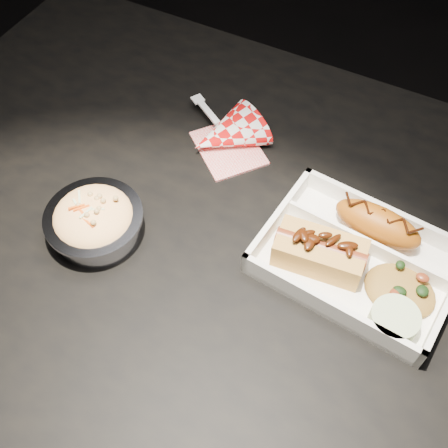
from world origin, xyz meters
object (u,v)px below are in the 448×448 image
Objects in this scene: fried_pastry at (378,224)px; food_tray at (357,261)px; napkin_fork at (226,135)px; foil_coleslaw_cup at (94,220)px; dining_table at (242,269)px; hotdog at (320,251)px.

food_tray is at bearing -95.49° from fried_pastry.
napkin_fork reaches higher than fried_pastry.
foil_coleslaw_cup is (-0.34, -0.12, 0.02)m from food_tray.
foil_coleslaw_cup is 0.25m from napkin_fork.
dining_table is 0.21m from napkin_fork.
fried_pastry is at bearing 26.40° from foil_coleslaw_cup.
dining_table is 4.51× the size of food_tray.
foil_coleslaw_cup reaches higher than dining_table.
fried_pastry is at bearing 26.61° from dining_table.
dining_table is at bearing -153.39° from fried_pastry.
napkin_fork is at bearing 139.67° from hotdog.
fried_pastry is 0.27m from napkin_fork.
hotdog is at bearing -149.23° from food_tray.
hotdog is at bearing 1.85° from dining_table.
foil_coleslaw_cup is (-0.29, -0.09, -0.00)m from hotdog.
fried_pastry is at bearing 17.97° from napkin_fork.
napkin_fork reaches higher than dining_table.
food_tray is at bearing 18.87° from foil_coleslaw_cup.
hotdog is (-0.05, -0.02, 0.02)m from food_tray.
dining_table is 0.22m from fried_pastry.
fried_pastry is at bearing 90.00° from food_tray.
fried_pastry is 1.01× the size of hotdog.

